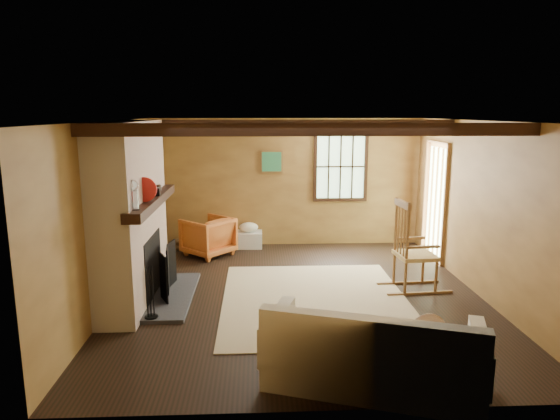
{
  "coord_description": "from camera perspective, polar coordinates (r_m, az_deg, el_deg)",
  "views": [
    {
      "loc": [
        -0.57,
        -6.58,
        2.52
      ],
      "look_at": [
        -0.25,
        0.4,
        1.14
      ],
      "focal_mm": 32.0,
      "sensor_mm": 36.0,
      "label": 1
    }
  ],
  "objects": [
    {
      "name": "ground",
      "position": [
        7.07,
        2.21,
        -9.69
      ],
      "size": [
        5.5,
        5.5,
        0.0
      ],
      "primitive_type": "plane",
      "color": "black",
      "rests_on": "ground"
    },
    {
      "name": "room_envelope",
      "position": [
        6.94,
        3.95,
        3.83
      ],
      "size": [
        5.02,
        5.52,
        2.44
      ],
      "color": "#A17539",
      "rests_on": "ground"
    },
    {
      "name": "fireplace",
      "position": [
        6.93,
        -16.39,
        -1.06
      ],
      "size": [
        1.02,
        2.3,
        2.4
      ],
      "color": "brown",
      "rests_on": "ground"
    },
    {
      "name": "rug",
      "position": [
        6.9,
        4.03,
        -10.22
      ],
      "size": [
        2.5,
        3.0,
        0.01
      ],
      "primitive_type": "cube",
      "color": "tan",
      "rests_on": "ground"
    },
    {
      "name": "rocking_chair",
      "position": [
        7.37,
        14.89,
        -4.67
      ],
      "size": [
        0.99,
        0.58,
        1.31
      ],
      "rotation": [
        0.0,
        0.0,
        1.66
      ],
      "color": "tan",
      "rests_on": "ground"
    },
    {
      "name": "sofa",
      "position": [
        4.88,
        10.56,
        -16.22
      ],
      "size": [
        2.16,
        1.46,
        0.8
      ],
      "rotation": [
        0.0,
        0.0,
        -0.32
      ],
      "color": "silver",
      "rests_on": "ground"
    },
    {
      "name": "firewood_pile",
      "position": [
        9.36,
        -10.25,
        -3.9
      ],
      "size": [
        0.61,
        0.11,
        0.22
      ],
      "color": "brown",
      "rests_on": "ground"
    },
    {
      "name": "laundry_basket",
      "position": [
        9.44,
        -3.59,
        -3.38
      ],
      "size": [
        0.51,
        0.39,
        0.3
      ],
      "primitive_type": "cube",
      "rotation": [
        0.0,
        0.0,
        -0.01
      ],
      "color": "silver",
      "rests_on": "ground"
    },
    {
      "name": "basket_pillow",
      "position": [
        9.38,
        -3.61,
        -1.97
      ],
      "size": [
        0.36,
        0.29,
        0.18
      ],
      "primitive_type": "ellipsoid",
      "rotation": [
        0.0,
        0.0,
        -0.02
      ],
      "color": "silver",
      "rests_on": "laundry_basket"
    },
    {
      "name": "armchair",
      "position": [
        8.94,
        -8.22,
        -2.99
      ],
      "size": [
        1.06,
        1.06,
        0.69
      ],
      "primitive_type": "imported",
      "rotation": [
        0.0,
        0.0,
        -2.31
      ],
      "color": "#BF6026",
      "rests_on": "ground"
    }
  ]
}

